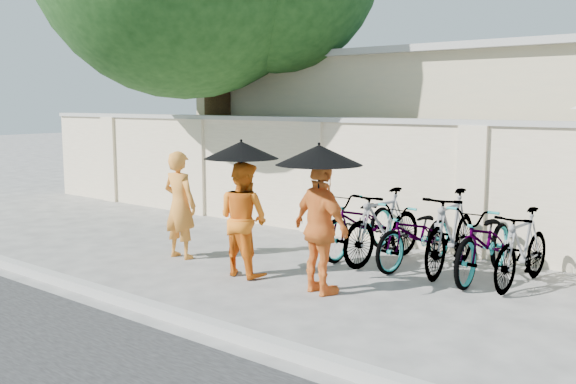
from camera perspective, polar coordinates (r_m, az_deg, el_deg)
The scene contains 15 objects.
ground at distance 8.78m, azimuth -4.67°, elevation -7.51°, with size 80.00×80.00×0.00m, color #A5A19A.
kerb at distance 7.67m, azimuth -13.58°, elevation -9.53°, with size 40.00×0.16×0.12m, color #A3A39C.
compound_wall at distance 10.58m, azimuth 11.34°, elevation 0.54°, with size 20.00×0.30×2.00m, color beige.
building_behind at distance 13.69m, azimuth 22.60°, elevation 4.25°, with size 14.00×6.00×3.20m, color tan.
monk_left at distance 9.77m, azimuth -9.59°, elevation -1.14°, with size 0.59×0.39×1.62m, color orange.
monk_center at distance 8.69m, azimuth -4.00°, elevation -2.39°, with size 0.76×0.59×1.56m, color orange.
parasol_center at distance 8.48m, azimuth -4.18°, elevation 3.74°, with size 1.00×1.00×0.95m.
monk_right at distance 7.82m, azimuth 2.96°, elevation -3.24°, with size 0.96×0.40×1.64m, color orange.
parasol_right at distance 7.62m, azimuth 2.77°, elevation 3.31°, with size 1.05×1.05×0.91m.
bike_0 at distance 9.91m, azimuth 6.47°, elevation -2.68°, with size 0.68×1.96×1.03m, color slate.
bike_1 at distance 9.49m, azimuth 8.44°, elevation -3.01°, with size 0.51×1.81×1.09m, color slate.
bike_2 at distance 9.33m, azimuth 11.35°, elevation -3.70°, with size 0.63×1.81×0.95m, color slate.
bike_3 at distance 9.13m, azimuth 14.29°, elevation -3.44°, with size 0.54×1.90×1.14m, color slate.
bike_4 at distance 8.92m, azimuth 17.13°, elevation -4.22°, with size 0.68×1.94×1.02m, color slate.
bike_5 at distance 8.71m, azimuth 20.10°, elevation -4.72°, with size 0.47×1.66×1.00m, color slate.
Camera 1 is at (5.85, -6.11, 2.33)m, focal length 40.00 mm.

